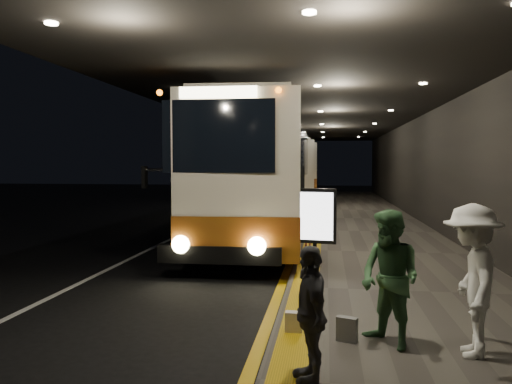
# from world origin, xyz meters

# --- Properties ---
(ground) EXTENTS (90.00, 90.00, 0.00)m
(ground) POSITION_xyz_m (0.00, 0.00, 0.00)
(ground) COLOR black
(lane_line_white) EXTENTS (0.12, 50.00, 0.01)m
(lane_line_white) POSITION_xyz_m (-1.80, 5.00, 0.01)
(lane_line_white) COLOR silver
(lane_line_white) RESTS_ON ground
(kerb_stripe_yellow) EXTENTS (0.18, 50.00, 0.01)m
(kerb_stripe_yellow) POSITION_xyz_m (2.35, 5.00, 0.01)
(kerb_stripe_yellow) COLOR gold
(kerb_stripe_yellow) RESTS_ON ground
(sidewalk) EXTENTS (4.50, 50.00, 0.15)m
(sidewalk) POSITION_xyz_m (4.75, 5.00, 0.07)
(sidewalk) COLOR #514C44
(sidewalk) RESTS_ON ground
(tactile_strip) EXTENTS (0.50, 50.00, 0.01)m
(tactile_strip) POSITION_xyz_m (2.85, 5.00, 0.16)
(tactile_strip) COLOR gold
(tactile_strip) RESTS_ON sidewalk
(terminal_wall) EXTENTS (0.10, 50.00, 6.00)m
(terminal_wall) POSITION_xyz_m (7.00, 5.00, 3.00)
(terminal_wall) COLOR black
(terminal_wall) RESTS_ON ground
(support_columns) EXTENTS (0.80, 24.80, 4.40)m
(support_columns) POSITION_xyz_m (-1.50, 4.00, 2.20)
(support_columns) COLOR black
(support_columns) RESTS_ON ground
(canopy) EXTENTS (9.00, 50.00, 0.40)m
(canopy) POSITION_xyz_m (2.50, 5.00, 4.60)
(canopy) COLOR black
(canopy) RESTS_ON support_columns
(coach_main) EXTENTS (3.35, 13.06, 4.04)m
(coach_main) POSITION_xyz_m (1.04, 3.90, 1.94)
(coach_main) COLOR beige
(coach_main) RESTS_ON ground
(coach_second) EXTENTS (3.04, 11.72, 3.65)m
(coach_second) POSITION_xyz_m (1.14, 17.55, 1.75)
(coach_second) COLOR beige
(coach_second) RESTS_ON ground
(coach_third) EXTENTS (3.01, 12.86, 4.03)m
(coach_third) POSITION_xyz_m (1.06, 30.42, 1.93)
(coach_third) COLOR beige
(coach_third) RESTS_ON ground
(passenger_boarding) EXTENTS (0.52, 0.65, 1.58)m
(passenger_boarding) POSITION_xyz_m (2.80, 0.83, 0.94)
(passenger_boarding) COLOR #D76E64
(passenger_boarding) RESTS_ON sidewalk
(passenger_waiting_green) EXTENTS (0.95, 0.98, 1.74)m
(passenger_waiting_green) POSITION_xyz_m (4.04, -6.05, 1.02)
(passenger_waiting_green) COLOR #39673B
(passenger_waiting_green) RESTS_ON sidewalk
(passenger_waiting_white) EXTENTS (0.71, 1.25, 1.84)m
(passenger_waiting_white) POSITION_xyz_m (4.98, -6.22, 1.07)
(passenger_waiting_white) COLOR white
(passenger_waiting_white) RESTS_ON sidewalk
(passenger_waiting_grey) EXTENTS (0.62, 0.93, 1.46)m
(passenger_waiting_grey) POSITION_xyz_m (3.07, -7.21, 0.88)
(passenger_waiting_grey) COLOR #4B494E
(passenger_waiting_grey) RESTS_ON sidewalk
(bag_polka) EXTENTS (0.29, 0.20, 0.32)m
(bag_polka) POSITION_xyz_m (3.51, -5.96, 0.31)
(bag_polka) COLOR black
(bag_polka) RESTS_ON sidewalk
(bag_plain) EXTENTS (0.23, 0.14, 0.29)m
(bag_plain) POSITION_xyz_m (2.80, -5.71, 0.29)
(bag_plain) COLOR silver
(bag_plain) RESTS_ON sidewalk
(info_sign) EXTENTS (0.86, 0.24, 1.82)m
(info_sign) POSITION_xyz_m (3.01, -2.34, 1.38)
(info_sign) COLOR black
(info_sign) RESTS_ON sidewalk
(stanchion_post) EXTENTS (0.05, 0.05, 1.14)m
(stanchion_post) POSITION_xyz_m (2.97, -1.13, 0.72)
(stanchion_post) COLOR black
(stanchion_post) RESTS_ON sidewalk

